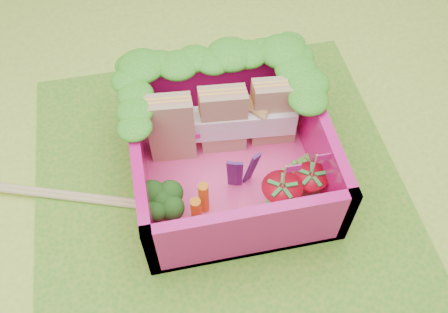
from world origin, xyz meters
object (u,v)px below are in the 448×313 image
at_px(sandwich_stack, 224,120).
at_px(strawberry_right, 309,185).
at_px(chopsticks, 68,196).
at_px(broccoli, 162,205).
at_px(bento_box, 230,153).
at_px(strawberry_left, 280,197).

distance_m(sandwich_stack, strawberry_right, 0.74).
xyz_separation_m(sandwich_stack, chopsticks, (-1.16, -0.20, -0.31)).
bearing_deg(sandwich_stack, strawberry_right, -48.42).
bearing_deg(strawberry_right, broccoli, 179.44).
bearing_deg(chopsticks, strawberry_right, -11.68).
xyz_separation_m(bento_box, strawberry_left, (0.27, -0.36, -0.08)).
height_order(sandwich_stack, chopsticks, sandwich_stack).
bearing_deg(chopsticks, strawberry_left, -15.98).
bearing_deg(strawberry_left, bento_box, 126.49).
relative_size(strawberry_left, chopsticks, 0.23).
xyz_separation_m(strawberry_left, strawberry_right, (0.22, 0.07, -0.02)).
xyz_separation_m(bento_box, sandwich_stack, (0.01, 0.25, 0.05)).
distance_m(broccoli, chopsticks, 0.75).
bearing_deg(sandwich_stack, broccoli, -134.07).
height_order(broccoli, strawberry_right, strawberry_right).
height_order(bento_box, sandwich_stack, sandwich_stack).
relative_size(broccoli, strawberry_right, 0.71).
distance_m(strawberry_left, chopsticks, 1.49).
distance_m(strawberry_left, strawberry_right, 0.23).
height_order(bento_box, chopsticks, bento_box).
bearing_deg(bento_box, sandwich_stack, 88.59).
bearing_deg(broccoli, chopsticks, 152.87).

